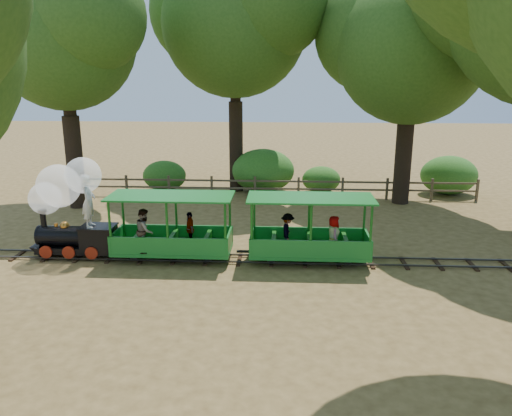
# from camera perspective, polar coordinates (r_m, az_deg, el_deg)

# --- Properties ---
(ground) EXTENTS (90.00, 90.00, 0.00)m
(ground) POSITION_cam_1_polar(r_m,az_deg,el_deg) (15.37, 1.82, -6.10)
(ground) COLOR #A38246
(ground) RESTS_ON ground
(track) EXTENTS (22.00, 1.00, 0.10)m
(track) POSITION_cam_1_polar(r_m,az_deg,el_deg) (15.34, 1.82, -5.86)
(track) COLOR #3F3D3A
(track) RESTS_ON ground
(locomotive) EXTENTS (2.79, 1.31, 3.21)m
(locomotive) POSITION_cam_1_polar(r_m,az_deg,el_deg) (16.28, -20.81, 0.74)
(locomotive) COLOR black
(locomotive) RESTS_ON ground
(carriage_front) EXTENTS (3.73, 1.52, 1.94)m
(carriage_front) POSITION_cam_1_polar(r_m,az_deg,el_deg) (15.43, -9.95, -3.03)
(carriage_front) COLOR #1A7827
(carriage_front) RESTS_ON track
(carriage_rear) EXTENTS (3.73, 1.52, 1.94)m
(carriage_rear) POSITION_cam_1_polar(r_m,az_deg,el_deg) (15.11, 6.06, -3.36)
(carriage_rear) COLOR #1A7827
(carriage_rear) RESTS_ON track
(oak_nw) EXTENTS (7.19, 6.33, 9.82)m
(oak_nw) POSITION_cam_1_polar(r_m,az_deg,el_deg) (22.31, -21.28, 18.44)
(oak_nw) COLOR #2D2116
(oak_nw) RESTS_ON ground
(oak_nc) EXTENTS (8.25, 7.26, 11.02)m
(oak_nc) POSITION_cam_1_polar(r_m,az_deg,el_deg) (24.16, -2.52, 21.04)
(oak_nc) COLOR #2D2116
(oak_nc) RESTS_ON ground
(oak_ne) EXTENTS (7.88, 6.94, 9.75)m
(oak_ne) POSITION_cam_1_polar(r_m,az_deg,el_deg) (22.54, 17.32, 17.92)
(oak_ne) COLOR #2D2116
(oak_ne) RESTS_ON ground
(fence) EXTENTS (18.10, 0.10, 1.00)m
(fence) POSITION_cam_1_polar(r_m,az_deg,el_deg) (22.87, 2.38, 2.54)
(fence) COLOR brown
(fence) RESTS_ON ground
(shrub_west) EXTENTS (2.12, 1.63, 1.47)m
(shrub_west) POSITION_cam_1_polar(r_m,az_deg,el_deg) (24.81, -10.42, 3.66)
(shrub_west) COLOR #2D6B1E
(shrub_west) RESTS_ON ground
(shrub_mid_w) EXTENTS (3.00, 2.31, 2.08)m
(shrub_mid_w) POSITION_cam_1_polar(r_m,az_deg,el_deg) (24.07, 0.81, 4.30)
(shrub_mid_w) COLOR #2D6B1E
(shrub_mid_w) RESTS_ON ground
(shrub_mid_e) EXTENTS (1.83, 1.41, 1.27)m
(shrub_mid_e) POSITION_cam_1_polar(r_m,az_deg,el_deg) (24.20, 7.46, 3.25)
(shrub_mid_e) COLOR #2D6B1E
(shrub_mid_e) RESTS_ON ground
(shrub_east) EXTENTS (2.65, 2.04, 1.83)m
(shrub_east) POSITION_cam_1_polar(r_m,az_deg,el_deg) (25.30, 21.18, 3.52)
(shrub_east) COLOR #2D6B1E
(shrub_east) RESTS_ON ground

